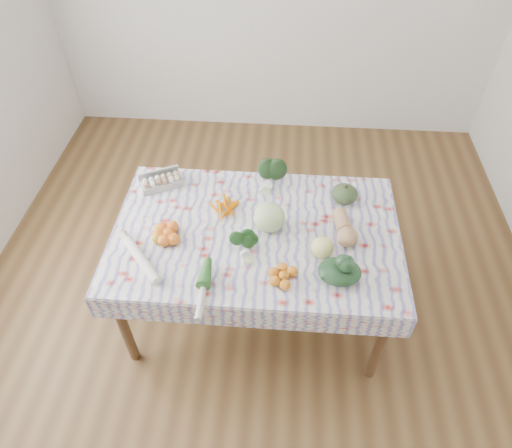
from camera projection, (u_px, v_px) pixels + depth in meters
name	position (u px, v px, depth m)	size (l,w,h in m)	color
ground	(256.00, 306.00, 3.18)	(4.50, 4.50, 0.00)	brown
dining_table	(256.00, 241.00, 2.69)	(1.60, 1.00, 0.75)	brown
tablecloth	(256.00, 232.00, 2.64)	(1.66, 1.06, 0.01)	white
egg_carton	(162.00, 183.00, 2.88)	(0.26, 0.10, 0.07)	#BABAB4
carrot_bunch	(223.00, 208.00, 2.74)	(0.20, 0.18, 0.04)	orange
kale_bunch	(271.00, 176.00, 2.86)	(0.17, 0.15, 0.15)	black
kabocha_squash	(345.00, 194.00, 2.78)	(0.16, 0.16, 0.11)	#364C28
cabbage	(269.00, 217.00, 2.58)	(0.18, 0.18, 0.18)	#BAD98C
butternut_squash	(345.00, 227.00, 2.57)	(0.12, 0.25, 0.12)	tan
orange_cluster	(168.00, 233.00, 2.57)	(0.22, 0.22, 0.07)	orange
broccoli	(243.00, 246.00, 2.49)	(0.14, 0.14, 0.10)	#1B4719
mandarin_cluster	(284.00, 276.00, 2.37)	(0.19, 0.19, 0.06)	orange
grapefruit	(322.00, 247.00, 2.46)	(0.12, 0.12, 0.12)	#F3F281
spinach_bag	(340.00, 272.00, 2.36)	(0.23, 0.18, 0.10)	black
daikon	(142.00, 260.00, 2.45)	(0.05, 0.05, 0.38)	white
leek	(203.00, 290.00, 2.32)	(0.04, 0.04, 0.35)	beige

